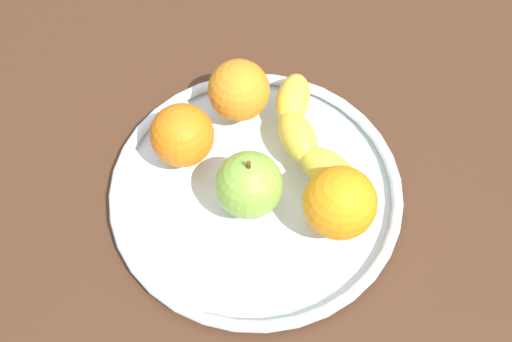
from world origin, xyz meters
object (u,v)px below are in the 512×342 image
object	(u,v)px
apple	(249,185)
orange_front_left	(340,203)
orange_center	(239,90)
orange_front_right	(182,135)
fruit_bowl	(256,190)
banana	(308,137)

from	to	relation	value
apple	orange_front_left	distance (cm)	9.05
orange_center	orange_front_right	world-z (taller)	same
fruit_bowl	apple	xyz separation A→B (cm)	(1.35, -1.44, 4.29)
orange_center	apple	bearing A→B (deg)	-20.56
orange_front_left	orange_center	bearing A→B (deg)	-170.67
orange_center	banana	bearing A→B (deg)	29.65
orange_center	orange_front_left	distance (cm)	17.15
orange_front_right	orange_front_left	size ratio (longest dim) A/B	0.92
orange_front_right	orange_front_left	world-z (taller)	orange_front_left
banana	fruit_bowl	bearing A→B (deg)	-68.66
banana	orange_front_left	bearing A→B (deg)	-4.56
banana	apple	bearing A→B (deg)	-62.99
orange_front_left	orange_front_right	bearing A→B (deg)	-143.34
fruit_bowl	orange_center	xyz separation A→B (cm)	(-9.79, 2.73, 4.27)
fruit_bowl	orange_front_left	xyz separation A→B (cm)	(7.13, 5.51, 4.53)
banana	apple	world-z (taller)	apple
banana	orange_front_right	bearing A→B (deg)	-106.83
banana	orange_center	bearing A→B (deg)	-144.70
fruit_bowl	banana	bearing A→B (deg)	105.69
orange_center	orange_front_right	size ratio (longest dim) A/B	1.01
banana	orange_front_left	size ratio (longest dim) A/B	2.41
orange_front_right	orange_front_left	bearing A→B (deg)	36.66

